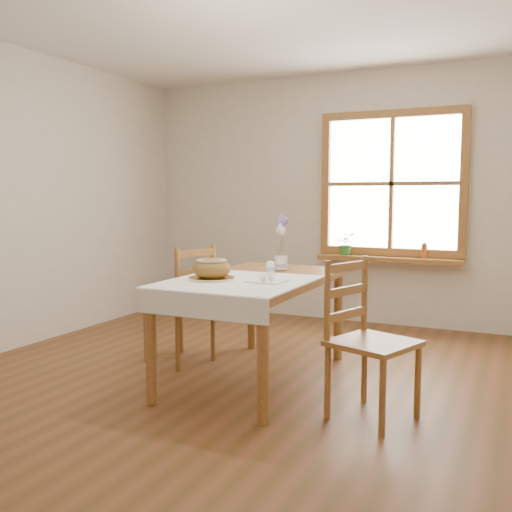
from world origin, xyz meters
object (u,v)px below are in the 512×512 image
(chair_left, at_px, (179,304))
(chair_right, at_px, (374,341))
(bread_plate, at_px, (212,278))
(flower_vase, at_px, (281,264))
(dining_table, at_px, (256,289))

(chair_left, xyz_separation_m, chair_right, (1.69, -0.51, 0.00))
(chair_left, distance_m, bread_plate, 0.77)
(flower_vase, bearing_deg, dining_table, -93.84)
(chair_left, relative_size, chair_right, 0.99)
(chair_right, bearing_deg, flower_vase, 69.74)
(dining_table, height_order, chair_right, chair_right)
(chair_right, distance_m, flower_vase, 1.25)
(chair_left, distance_m, flower_vase, 0.88)
(dining_table, xyz_separation_m, bread_plate, (-0.19, -0.31, 0.10))
(dining_table, height_order, flower_vase, flower_vase)
(dining_table, height_order, chair_left, chair_left)
(dining_table, bearing_deg, bread_plate, -120.70)
(chair_left, height_order, chair_right, chair_right)
(chair_left, xyz_separation_m, bread_plate, (0.55, -0.45, 0.30))
(chair_right, height_order, flower_vase, chair_right)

